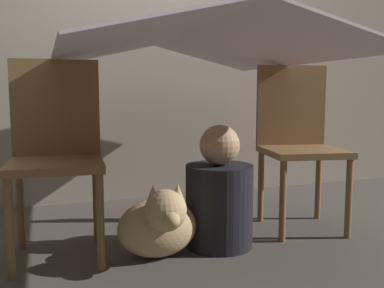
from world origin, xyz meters
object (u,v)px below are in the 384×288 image
object	(u,v)px
chair_left	(56,147)
dog	(159,224)
person_front	(219,197)
chair_right	(298,138)

from	to	relation	value
chair_left	dog	xyz separation A→B (m)	(0.45, -0.25, -0.35)
chair_left	person_front	xyz separation A→B (m)	(0.79, -0.17, -0.27)
person_front	chair_right	bearing A→B (deg)	16.65
person_front	chair_left	bearing A→B (deg)	167.60
chair_left	chair_right	xyz separation A→B (m)	(1.36, -0.00, 0.00)
person_front	dog	world-z (taller)	person_front
chair_right	person_front	world-z (taller)	chair_right
chair_left	chair_right	bearing A→B (deg)	4.18
person_front	dog	bearing A→B (deg)	-167.48
chair_left	chair_right	distance (m)	1.36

